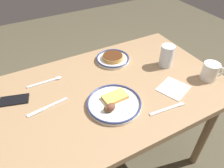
{
  "coord_description": "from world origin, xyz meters",
  "views": [
    {
      "loc": [
        0.4,
        0.77,
        1.51
      ],
      "look_at": [
        -0.01,
        0.01,
        0.78
      ],
      "focal_mm": 33.56,
      "sensor_mm": 36.0,
      "label": 1
    }
  ],
  "objects_px": {
    "paper_napkin": "(173,88)",
    "drinking_glass": "(167,57)",
    "cell_phone": "(14,100)",
    "plate_near_main": "(113,58)",
    "plate_center_pancakes": "(114,103)",
    "coffee_mug": "(210,71)",
    "tea_spoon": "(49,81)",
    "butter_knife": "(48,107)",
    "fork_near": "(168,109)"
  },
  "relations": [
    {
      "from": "drinking_glass",
      "to": "plate_near_main",
      "type": "bearing_deg",
      "value": -37.58
    },
    {
      "from": "drinking_glass",
      "to": "cell_phone",
      "type": "bearing_deg",
      "value": -7.56
    },
    {
      "from": "butter_knife",
      "to": "cell_phone",
      "type": "bearing_deg",
      "value": -42.69
    },
    {
      "from": "plate_near_main",
      "to": "butter_knife",
      "type": "distance_m",
      "value": 0.53
    },
    {
      "from": "fork_near",
      "to": "tea_spoon",
      "type": "height_order",
      "value": "tea_spoon"
    },
    {
      "from": "paper_napkin",
      "to": "butter_knife",
      "type": "relative_size",
      "value": 0.71
    },
    {
      "from": "drinking_glass",
      "to": "paper_napkin",
      "type": "bearing_deg",
      "value": 62.46
    },
    {
      "from": "plate_near_main",
      "to": "coffee_mug",
      "type": "height_order",
      "value": "coffee_mug"
    },
    {
      "from": "plate_center_pancakes",
      "to": "paper_napkin",
      "type": "distance_m",
      "value": 0.35
    },
    {
      "from": "paper_napkin",
      "to": "tea_spoon",
      "type": "relative_size",
      "value": 0.76
    },
    {
      "from": "plate_near_main",
      "to": "tea_spoon",
      "type": "bearing_deg",
      "value": 2.09
    },
    {
      "from": "plate_near_main",
      "to": "coffee_mug",
      "type": "distance_m",
      "value": 0.59
    },
    {
      "from": "tea_spoon",
      "to": "fork_near",
      "type": "bearing_deg",
      "value": 132.78
    },
    {
      "from": "cell_phone",
      "to": "drinking_glass",
      "type": "bearing_deg",
      "value": -171.47
    },
    {
      "from": "plate_near_main",
      "to": "drinking_glass",
      "type": "relative_size",
      "value": 1.58
    },
    {
      "from": "plate_center_pancakes",
      "to": "cell_phone",
      "type": "height_order",
      "value": "plate_center_pancakes"
    },
    {
      "from": "plate_center_pancakes",
      "to": "drinking_glass",
      "type": "relative_size",
      "value": 2.01
    },
    {
      "from": "fork_near",
      "to": "butter_knife",
      "type": "bearing_deg",
      "value": -29.47
    },
    {
      "from": "plate_center_pancakes",
      "to": "fork_near",
      "type": "bearing_deg",
      "value": 145.91
    },
    {
      "from": "plate_near_main",
      "to": "butter_knife",
      "type": "relative_size",
      "value": 1.03
    },
    {
      "from": "coffee_mug",
      "to": "drinking_glass",
      "type": "distance_m",
      "value": 0.26
    },
    {
      "from": "coffee_mug",
      "to": "cell_phone",
      "type": "relative_size",
      "value": 0.81
    },
    {
      "from": "plate_near_main",
      "to": "plate_center_pancakes",
      "type": "relative_size",
      "value": 0.78
    },
    {
      "from": "butter_knife",
      "to": "paper_napkin",
      "type": "bearing_deg",
      "value": 163.81
    },
    {
      "from": "paper_napkin",
      "to": "drinking_glass",
      "type": "bearing_deg",
      "value": -117.54
    },
    {
      "from": "plate_near_main",
      "to": "paper_napkin",
      "type": "height_order",
      "value": "plate_near_main"
    },
    {
      "from": "plate_near_main",
      "to": "cell_phone",
      "type": "height_order",
      "value": "plate_near_main"
    },
    {
      "from": "paper_napkin",
      "to": "fork_near",
      "type": "distance_m",
      "value": 0.17
    },
    {
      "from": "plate_center_pancakes",
      "to": "paper_napkin",
      "type": "xyz_separation_m",
      "value": [
        -0.35,
        0.04,
        -0.01
      ]
    },
    {
      "from": "butter_knife",
      "to": "fork_near",
      "type": "bearing_deg",
      "value": 150.53
    },
    {
      "from": "cell_phone",
      "to": "butter_knife",
      "type": "relative_size",
      "value": 0.68
    },
    {
      "from": "plate_near_main",
      "to": "tea_spoon",
      "type": "distance_m",
      "value": 0.42
    },
    {
      "from": "plate_near_main",
      "to": "butter_knife",
      "type": "height_order",
      "value": "plate_near_main"
    },
    {
      "from": "cell_phone",
      "to": "tea_spoon",
      "type": "distance_m",
      "value": 0.22
    },
    {
      "from": "paper_napkin",
      "to": "tea_spoon",
      "type": "distance_m",
      "value": 0.7
    },
    {
      "from": "cell_phone",
      "to": "paper_napkin",
      "type": "bearing_deg",
      "value": 174.16
    },
    {
      "from": "drinking_glass",
      "to": "fork_near",
      "type": "xyz_separation_m",
      "value": [
        0.23,
        0.31,
        -0.06
      ]
    },
    {
      "from": "plate_center_pancakes",
      "to": "tea_spoon",
      "type": "xyz_separation_m",
      "value": [
        0.23,
        -0.34,
        -0.01
      ]
    },
    {
      "from": "cell_phone",
      "to": "plate_near_main",
      "type": "bearing_deg",
      "value": -156.1
    },
    {
      "from": "cell_phone",
      "to": "fork_near",
      "type": "height_order",
      "value": "cell_phone"
    },
    {
      "from": "cell_phone",
      "to": "tea_spoon",
      "type": "relative_size",
      "value": 0.73
    },
    {
      "from": "plate_center_pancakes",
      "to": "cell_phone",
      "type": "relative_size",
      "value": 1.93
    },
    {
      "from": "paper_napkin",
      "to": "fork_near",
      "type": "relative_size",
      "value": 0.75
    },
    {
      "from": "coffee_mug",
      "to": "drinking_glass",
      "type": "height_order",
      "value": "drinking_glass"
    },
    {
      "from": "coffee_mug",
      "to": "drinking_glass",
      "type": "bearing_deg",
      "value": -59.32
    },
    {
      "from": "plate_center_pancakes",
      "to": "coffee_mug",
      "type": "distance_m",
      "value": 0.59
    },
    {
      "from": "plate_near_main",
      "to": "cell_phone",
      "type": "distance_m",
      "value": 0.63
    },
    {
      "from": "drinking_glass",
      "to": "plate_center_pancakes",
      "type": "bearing_deg",
      "value": 18.71
    },
    {
      "from": "butter_knife",
      "to": "tea_spoon",
      "type": "bearing_deg",
      "value": -107.68
    },
    {
      "from": "plate_center_pancakes",
      "to": "fork_near",
      "type": "distance_m",
      "value": 0.27
    }
  ]
}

